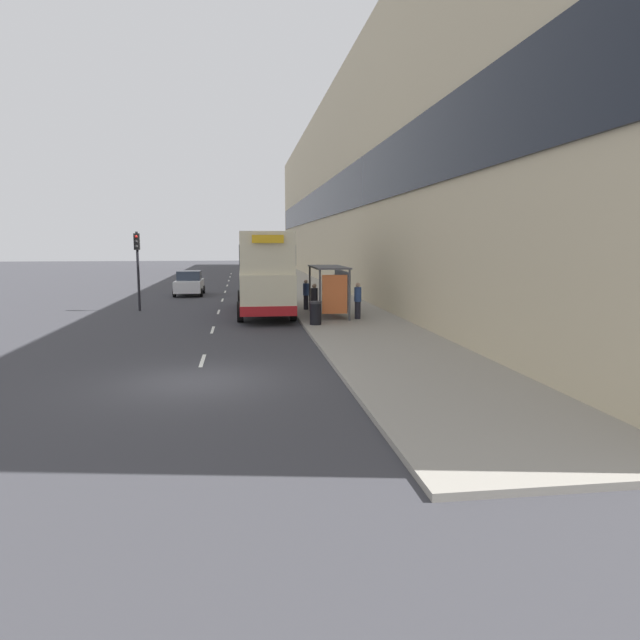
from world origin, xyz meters
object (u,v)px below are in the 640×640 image
object	(u,v)px
bus_shelter	(333,282)
litter_bin	(316,313)
pedestrian_1	(306,294)
car_0	(189,283)
pedestrian_at_shelter	(314,301)
pedestrian_2	(342,291)
traffic_light_far_kerb	(137,257)
pedestrian_3	(358,300)
double_decker_bus_near	(264,271)

from	to	relation	value
bus_shelter	litter_bin	bearing A→B (deg)	-114.09
pedestrian_1	litter_bin	world-z (taller)	pedestrian_1
bus_shelter	pedestrian_1	world-z (taller)	bus_shelter
car_0	pedestrian_at_shelter	xyz separation A→B (m)	(7.25, -14.95, 0.12)
pedestrian_2	traffic_light_far_kerb	bearing A→B (deg)	179.62
bus_shelter	litter_bin	distance (m)	3.23
bus_shelter	pedestrian_2	bearing A→B (deg)	74.80
bus_shelter	pedestrian_3	size ratio (longest dim) A/B	2.40
pedestrian_2	pedestrian_3	world-z (taller)	pedestrian_3
pedestrian_at_shelter	pedestrian_1	world-z (taller)	pedestrian_at_shelter
double_decker_bus_near	pedestrian_2	size ratio (longest dim) A/B	6.34
car_0	pedestrian_3	size ratio (longest dim) A/B	2.47
bus_shelter	pedestrian_3	world-z (taller)	bus_shelter
car_0	litter_bin	world-z (taller)	car_0
litter_bin	pedestrian_1	bearing A→B (deg)	87.75
pedestrian_at_shelter	pedestrian_2	xyz separation A→B (m)	(2.32, 5.42, -0.03)
bus_shelter	double_decker_bus_near	size ratio (longest dim) A/B	0.41
double_decker_bus_near	pedestrian_2	world-z (taller)	double_decker_bus_near
pedestrian_1	litter_bin	xyz separation A→B (m)	(-0.23, -5.88, -0.31)
double_decker_bus_near	pedestrian_2	xyz separation A→B (m)	(4.62, 2.11, -1.31)
double_decker_bus_near	traffic_light_far_kerb	bearing A→B (deg)	162.33
double_decker_bus_near	car_0	world-z (taller)	double_decker_bus_near
car_0	bus_shelter	bearing A→B (deg)	119.81
litter_bin	pedestrian_at_shelter	bearing A→B (deg)	84.17
traffic_light_far_kerb	litter_bin	bearing A→B (deg)	-40.65
bus_shelter	traffic_light_far_kerb	distance (m)	11.37
double_decker_bus_near	pedestrian_1	bearing A→B (deg)	9.46
car_0	litter_bin	bearing A→B (deg)	112.30
litter_bin	double_decker_bus_near	bearing A→B (deg)	110.69
pedestrian_at_shelter	pedestrian_2	world-z (taller)	pedestrian_at_shelter
bus_shelter	car_0	size ratio (longest dim) A/B	0.97
pedestrian_3	litter_bin	size ratio (longest dim) A/B	1.66
bus_shelter	pedestrian_at_shelter	xyz separation A→B (m)	(-1.00, -0.55, -0.88)
pedestrian_at_shelter	traffic_light_far_kerb	world-z (taller)	traffic_light_far_kerb
double_decker_bus_near	traffic_light_far_kerb	xyz separation A→B (m)	(-6.88, 2.19, 0.69)
pedestrian_1	traffic_light_far_kerb	world-z (taller)	traffic_light_far_kerb
car_0	pedestrian_at_shelter	size ratio (longest dim) A/B	2.57
double_decker_bus_near	pedestrian_at_shelter	size ratio (longest dim) A/B	6.14
pedestrian_1	pedestrian_2	distance (m)	2.89
pedestrian_1	traffic_light_far_kerb	distance (m)	9.57
bus_shelter	pedestrian_1	bearing A→B (deg)	107.50
car_0	pedestrian_3	world-z (taller)	pedestrian_3
pedestrian_at_shelter	pedestrian_1	bearing A→B (deg)	89.88
car_0	pedestrian_at_shelter	distance (m)	16.62
car_0	pedestrian_2	bearing A→B (deg)	135.14
pedestrian_at_shelter	pedestrian_1	distance (m)	3.69
pedestrian_2	litter_bin	xyz separation A→B (m)	(-2.55, -7.61, -0.30)
car_0	pedestrian_3	distance (m)	18.02
pedestrian_at_shelter	pedestrian_3	xyz separation A→B (m)	(2.05, -0.49, 0.03)
car_0	double_decker_bus_near	bearing A→B (deg)	113.05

